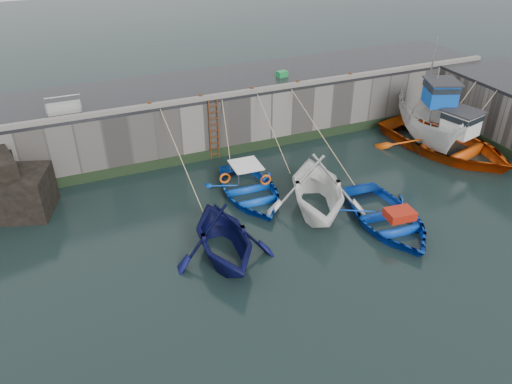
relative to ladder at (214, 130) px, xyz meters
name	(u,v)px	position (x,y,z in m)	size (l,w,h in m)	color
ground	(352,261)	(2.00, -9.91, -1.59)	(120.00, 120.00, 0.00)	black
quay_back	(233,108)	(2.00, 2.59, -0.09)	(30.00, 5.00, 3.00)	slate
road_back	(232,81)	(2.00, 2.59, 1.49)	(30.00, 5.00, 0.16)	black
kerb_back	(249,91)	(2.00, 0.24, 1.67)	(30.00, 0.30, 0.20)	slate
algae_back	(251,147)	(2.00, 0.05, -1.34)	(30.00, 0.08, 0.50)	black
ladder	(214,130)	(0.00, 0.00, 0.00)	(0.51, 0.08, 3.20)	#3F1E0F
boat_near_white	(224,256)	(-2.34, -7.75, -1.59)	(4.02, 4.66, 2.46)	#0A0D40
boat_near_white_rope	(186,191)	(-2.34, -2.58, -1.59)	(0.04, 5.93, 3.10)	tan
boat_near_blue	(250,196)	(0.24, -4.10, -1.59)	(3.63, 5.08, 1.05)	#0C46BD
boat_near_blue_rope	(225,164)	(0.24, -0.76, -1.59)	(0.04, 3.10, 3.10)	tan
boat_near_blacktrim	(315,209)	(2.44, -6.28, -1.59)	(4.61, 5.34, 2.81)	white
boat_near_blacktrim_rope	(273,165)	(2.44, -1.85, -1.59)	(0.04, 4.66, 3.10)	tan
boat_near_navy	(386,223)	(4.64, -8.37, -1.59)	(3.82, 5.34, 1.11)	#0C3DB7
boat_near_navy_rope	(321,166)	(4.64, -2.89, -1.59)	(0.04, 6.50, 3.10)	tan
boat_far_white	(430,122)	(11.49, -2.60, -0.45)	(5.03, 7.51, 5.71)	silver
boat_far_orange	(446,143)	(11.51, -3.99, -1.09)	(7.08, 8.62, 4.56)	#D84A0B
fish_crate	(282,74)	(4.66, 1.94, 1.72)	(0.56, 0.41, 0.31)	#18883C
railing	(64,108)	(-6.75, 1.33, 1.77)	(1.60, 1.05, 1.00)	#A5A8AD
bollard_a	(150,104)	(-3.00, 0.34, 1.71)	(0.18, 0.18, 0.28)	#3F1E0F
bollard_b	(201,97)	(-0.50, 0.34, 1.71)	(0.18, 0.18, 0.28)	#3F1E0F
bollard_c	(252,90)	(2.20, 0.34, 1.71)	(0.18, 0.18, 0.28)	#3F1E0F
bollard_d	(298,83)	(4.80, 0.34, 1.71)	(0.18, 0.18, 0.28)	#3F1E0F
bollard_e	(350,75)	(8.00, 0.34, 1.71)	(0.18, 0.18, 0.28)	#3F1E0F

